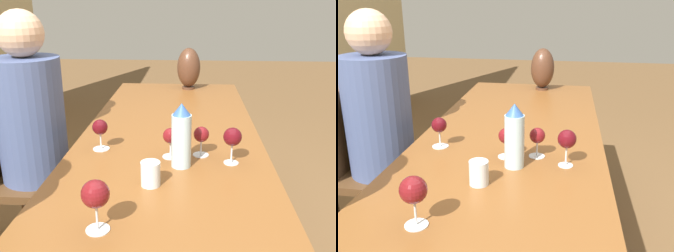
% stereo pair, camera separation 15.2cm
% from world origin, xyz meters
% --- Properties ---
extents(dining_table, '(2.74, 0.85, 0.72)m').
position_xyz_m(dining_table, '(0.00, 0.00, 0.66)').
color(dining_table, brown).
rests_on(dining_table, ground_plane).
extents(water_bottle, '(0.08, 0.08, 0.25)m').
position_xyz_m(water_bottle, '(-0.08, -0.06, 0.85)').
color(water_bottle, '#ADCCD6').
rests_on(water_bottle, dining_table).
extents(water_tumbler, '(0.07, 0.07, 0.09)m').
position_xyz_m(water_tumbler, '(-0.25, 0.04, 0.77)').
color(water_tumbler, silver).
rests_on(water_tumbler, dining_table).
extents(vase, '(0.16, 0.16, 0.29)m').
position_xyz_m(vase, '(1.22, -0.08, 0.87)').
color(vase, '#4C2D1E').
rests_on(vase, dining_table).
extents(wine_glass_0, '(0.08, 0.08, 0.16)m').
position_xyz_m(wine_glass_0, '(-0.52, 0.16, 0.83)').
color(wine_glass_0, silver).
rests_on(wine_glass_0, dining_table).
extents(wine_glass_1, '(0.07, 0.07, 0.15)m').
position_xyz_m(wine_glass_1, '(-0.05, -0.26, 0.83)').
color(wine_glass_1, silver).
rests_on(wine_glass_1, dining_table).
extents(wine_glass_2, '(0.07, 0.07, 0.13)m').
position_xyz_m(wine_glass_2, '(0.07, 0.29, 0.82)').
color(wine_glass_2, silver).
rests_on(wine_glass_2, dining_table).
extents(wine_glass_3, '(0.07, 0.07, 0.12)m').
position_xyz_m(wine_glass_3, '(0.03, -0.14, 0.81)').
color(wine_glass_3, silver).
rests_on(wine_glass_3, dining_table).
extents(wine_glass_4, '(0.07, 0.07, 0.13)m').
position_xyz_m(wine_glass_4, '(-0.00, -0.02, 0.81)').
color(wine_glass_4, silver).
rests_on(wine_glass_4, dining_table).
extents(chair_far, '(0.44, 0.44, 0.90)m').
position_xyz_m(chair_far, '(0.29, 0.75, 0.49)').
color(chair_far, brown).
rests_on(chair_far, ground_plane).
extents(person_far, '(0.33, 0.33, 1.30)m').
position_xyz_m(person_far, '(0.29, 0.67, 0.70)').
color(person_far, '#2D2D38').
rests_on(person_far, ground_plane).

